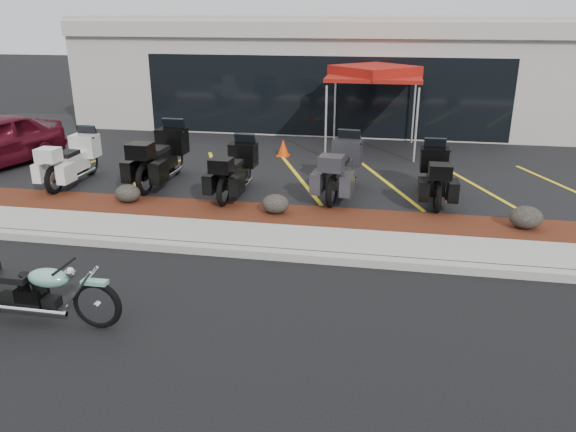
% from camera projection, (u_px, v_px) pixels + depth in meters
% --- Properties ---
extents(ground, '(90.00, 90.00, 0.00)m').
position_uv_depth(ground, '(244.00, 279.00, 9.29)').
color(ground, black).
rests_on(ground, ground).
extents(curb, '(24.00, 0.25, 0.15)m').
position_uv_depth(curb, '(257.00, 253.00, 10.10)').
color(curb, gray).
rests_on(curb, ground).
extents(sidewalk, '(24.00, 1.20, 0.15)m').
position_uv_depth(sidewalk, '(265.00, 238.00, 10.74)').
color(sidewalk, gray).
rests_on(sidewalk, ground).
extents(mulch_bed, '(24.00, 1.20, 0.16)m').
position_uv_depth(mulch_bed, '(277.00, 217.00, 11.85)').
color(mulch_bed, '#34170B').
rests_on(mulch_bed, ground).
extents(upper_lot, '(26.00, 9.60, 0.15)m').
position_uv_depth(upper_lot, '(313.00, 156.00, 16.84)').
color(upper_lot, black).
rests_on(upper_lot, ground).
extents(dealership_building, '(18.00, 8.16, 4.00)m').
position_uv_depth(dealership_building, '(335.00, 69.00, 21.96)').
color(dealership_building, '#A19C91').
rests_on(dealership_building, ground).
extents(boulder_left, '(0.56, 0.47, 0.40)m').
position_uv_depth(boulder_left, '(128.00, 193.00, 12.45)').
color(boulder_left, black).
rests_on(boulder_left, mulch_bed).
extents(boulder_mid, '(0.58, 0.48, 0.41)m').
position_uv_depth(boulder_mid, '(276.00, 204.00, 11.76)').
color(boulder_mid, black).
rests_on(boulder_mid, mulch_bed).
extents(boulder_right, '(0.63, 0.53, 0.45)m').
position_uv_depth(boulder_right, '(526.00, 217.00, 10.93)').
color(boulder_right, black).
rests_on(boulder_right, mulch_bed).
extents(hero_cruiser, '(2.70, 0.71, 0.95)m').
position_uv_depth(hero_cruiser, '(97.00, 298.00, 7.69)').
color(hero_cruiser, '#6CA893').
rests_on(hero_cruiser, ground).
extents(touring_white, '(0.88, 2.25, 1.31)m').
position_uv_depth(touring_white, '(89.00, 150.00, 14.38)').
color(touring_white, silver).
rests_on(touring_white, upper_lot).
extents(touring_black_front, '(1.04, 2.55, 1.47)m').
position_uv_depth(touring_black_front, '(175.00, 146.00, 14.44)').
color(touring_black_front, black).
rests_on(touring_black_front, upper_lot).
extents(touring_black_mid, '(0.96, 2.25, 1.28)m').
position_uv_depth(touring_black_mid, '(245.00, 160.00, 13.54)').
color(touring_black_mid, black).
rests_on(touring_black_mid, upper_lot).
extents(touring_grey, '(1.19, 2.47, 1.39)m').
position_uv_depth(touring_grey, '(348.00, 157.00, 13.52)').
color(touring_grey, '#2C2C31').
rests_on(touring_grey, upper_lot).
extents(touring_black_rear, '(0.86, 2.20, 1.27)m').
position_uv_depth(touring_black_rear, '(433.00, 164.00, 13.14)').
color(touring_black_rear, black).
rests_on(touring_black_rear, upper_lot).
extents(traffic_cone, '(0.40, 0.40, 0.49)m').
position_uv_depth(traffic_cone, '(283.00, 148.00, 16.46)').
color(traffic_cone, '#D23A07').
rests_on(traffic_cone, upper_lot).
extents(popup_canopy, '(3.29, 3.29, 2.51)m').
position_uv_depth(popup_canopy, '(374.00, 74.00, 16.45)').
color(popup_canopy, silver).
rests_on(popup_canopy, upper_lot).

